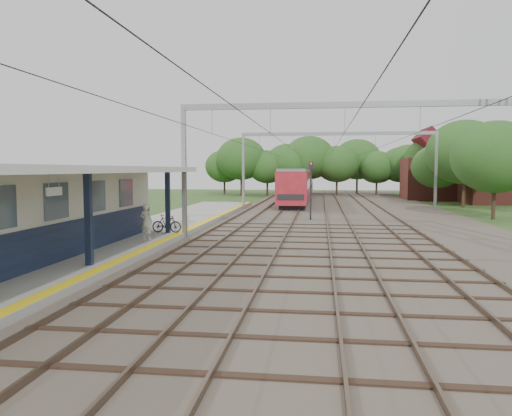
{
  "coord_description": "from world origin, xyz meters",
  "views": [
    {
      "loc": [
        2.05,
        -10.23,
        3.67
      ],
      "look_at": [
        -1.4,
        16.27,
        1.6
      ],
      "focal_mm": 35.0,
      "sensor_mm": 36.0,
      "label": 1
    }
  ],
  "objects_px": {
    "bicycle": "(167,224)",
    "signal_post": "(311,184)",
    "train": "(299,183)",
    "person": "(146,222)"
  },
  "relations": [
    {
      "from": "bicycle",
      "to": "signal_post",
      "type": "relative_size",
      "value": 0.38
    },
    {
      "from": "bicycle",
      "to": "signal_post",
      "type": "distance_m",
      "value": 12.79
    },
    {
      "from": "bicycle",
      "to": "train",
      "type": "xyz_separation_m",
      "value": [
        5.47,
        34.65,
        1.21
      ]
    },
    {
      "from": "bicycle",
      "to": "signal_post",
      "type": "height_order",
      "value": "signal_post"
    },
    {
      "from": "person",
      "to": "signal_post",
      "type": "bearing_deg",
      "value": -107.24
    },
    {
      "from": "person",
      "to": "signal_post",
      "type": "xyz_separation_m",
      "value": [
        7.44,
        13.07,
        1.4
      ]
    },
    {
      "from": "train",
      "to": "signal_post",
      "type": "distance_m",
      "value": 24.39
    },
    {
      "from": "person",
      "to": "signal_post",
      "type": "height_order",
      "value": "signal_post"
    },
    {
      "from": "bicycle",
      "to": "train",
      "type": "height_order",
      "value": "train"
    },
    {
      "from": "bicycle",
      "to": "train",
      "type": "relative_size",
      "value": 0.05
    }
  ]
}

